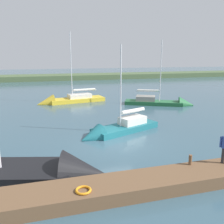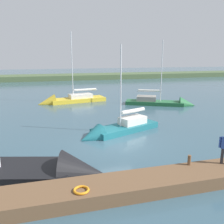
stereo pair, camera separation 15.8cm
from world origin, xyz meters
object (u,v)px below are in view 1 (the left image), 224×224
object	(u,v)px
sailboat_outer_mooring	(115,131)
sailboat_far_right	(20,173)
sailboat_inner_slip	(164,103)
life_ring_buoy	(83,190)
sailboat_behind_pier	(66,102)
mooring_post_near	(190,160)

from	to	relation	value
sailboat_outer_mooring	sailboat_far_right	world-z (taller)	sailboat_far_right
sailboat_inner_slip	sailboat_outer_mooring	size ratio (longest dim) A/B	1.13
life_ring_buoy	sailboat_far_right	distance (m)	4.33
sailboat_far_right	sailboat_behind_pier	bearing A→B (deg)	92.90
life_ring_buoy	sailboat_outer_mooring	xyz separation A→B (m)	(-3.81, -8.55, -0.50)
life_ring_buoy	sailboat_far_right	bearing A→B (deg)	-50.78
life_ring_buoy	sailboat_outer_mooring	size ratio (longest dim) A/B	0.09
mooring_post_near	sailboat_outer_mooring	distance (m)	7.78
mooring_post_near	sailboat_inner_slip	bearing A→B (deg)	-113.54
sailboat_outer_mooring	mooring_post_near	bearing A→B (deg)	80.46
mooring_post_near	sailboat_outer_mooring	size ratio (longest dim) A/B	0.07
mooring_post_near	sailboat_inner_slip	xyz separation A→B (m)	(-7.25, -16.64, -0.68)
life_ring_buoy	sailboat_inner_slip	xyz separation A→B (m)	(-12.77, -17.64, -0.47)
mooring_post_near	sailboat_outer_mooring	xyz separation A→B (m)	(1.71, -7.56, -0.71)
mooring_post_near	life_ring_buoy	size ratio (longest dim) A/B	0.77
sailboat_outer_mooring	sailboat_behind_pier	xyz separation A→B (m)	(2.58, -13.77, -0.04)
sailboat_outer_mooring	sailboat_behind_pier	size ratio (longest dim) A/B	0.76
sailboat_inner_slip	sailboat_outer_mooring	world-z (taller)	sailboat_inner_slip
sailboat_inner_slip	sailboat_far_right	xyz separation A→B (m)	(15.48, 14.31, -0.09)
sailboat_inner_slip	sailboat_outer_mooring	xyz separation A→B (m)	(8.96, 9.08, -0.03)
mooring_post_near	sailboat_far_right	size ratio (longest dim) A/B	0.04
sailboat_inner_slip	sailboat_behind_pier	distance (m)	12.46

